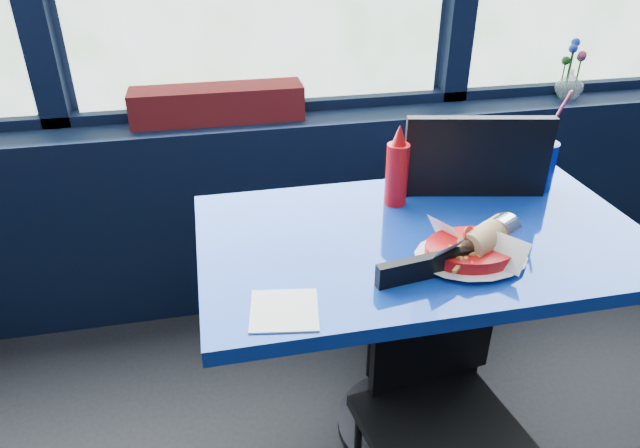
# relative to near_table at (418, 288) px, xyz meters

# --- Properties ---
(window_sill) EXTENTS (5.00, 0.26, 0.80)m
(window_sill) POSITION_rel_near_table_xyz_m (-0.30, 0.87, -0.17)
(window_sill) COLOR black
(window_sill) RESTS_ON ground
(near_table) EXTENTS (1.20, 0.70, 0.75)m
(near_table) POSITION_rel_near_table_xyz_m (0.00, 0.00, 0.00)
(near_table) COLOR black
(near_table) RESTS_ON ground
(chair_near_front) EXTENTS (0.41, 0.42, 0.81)m
(chair_near_front) POSITION_rel_near_table_xyz_m (-0.04, -0.29, -0.10)
(chair_near_front) COLOR black
(chair_near_front) RESTS_ON ground
(chair_near_back) EXTENTS (0.53, 0.54, 0.99)m
(chair_near_back) POSITION_rel_near_table_xyz_m (0.20, 0.31, 0.00)
(chair_near_back) COLOR black
(chair_near_back) RESTS_ON ground
(planter_box) EXTENTS (0.64, 0.17, 0.13)m
(planter_box) POSITION_rel_near_table_xyz_m (-0.49, 0.89, 0.30)
(planter_box) COLOR maroon
(planter_box) RESTS_ON window_sill
(flower_vase) EXTENTS (0.12, 0.13, 0.24)m
(flower_vase) POSITION_rel_near_table_xyz_m (0.96, 0.86, 0.31)
(flower_vase) COLOR silver
(flower_vase) RESTS_ON window_sill
(food_basket) EXTENTS (0.27, 0.26, 0.09)m
(food_basket) POSITION_rel_near_table_xyz_m (0.07, -0.15, 0.22)
(food_basket) COLOR #BA0C0E
(food_basket) RESTS_ON near_table
(ketchup_bottle) EXTENTS (0.07, 0.07, 0.24)m
(ketchup_bottle) POSITION_rel_near_table_xyz_m (-0.02, 0.18, 0.29)
(ketchup_bottle) COLOR #BA0C0E
(ketchup_bottle) RESTS_ON near_table
(soda_cup) EXTENTS (0.09, 0.09, 0.31)m
(soda_cup) POSITION_rel_near_table_xyz_m (0.44, 0.20, 0.26)
(soda_cup) COLOR #0E1C9A
(soda_cup) RESTS_ON near_table
(napkin) EXTENTS (0.17, 0.17, 0.00)m
(napkin) POSITION_rel_near_table_xyz_m (-0.42, -0.25, 0.18)
(napkin) COLOR white
(napkin) RESTS_ON near_table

